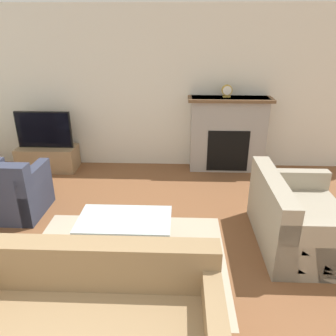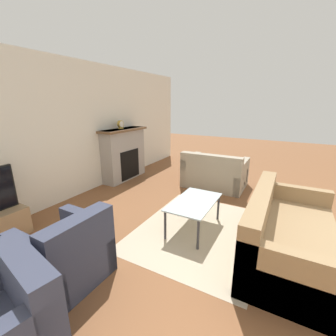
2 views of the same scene
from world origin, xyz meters
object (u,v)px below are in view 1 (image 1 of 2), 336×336
at_px(couch_loveseat, 298,221).
at_px(coffee_table, 125,222).
at_px(couch_sectional, 90,331).
at_px(tv, 44,130).
at_px(mantel_clock, 227,91).
at_px(armchair_accent, 12,194).

height_order(couch_loveseat, coffee_table, couch_loveseat).
height_order(couch_sectional, couch_loveseat, same).
relative_size(tv, couch_loveseat, 0.70).
relative_size(couch_sectional, mantel_clock, 9.46).
xyz_separation_m(tv, mantel_clock, (3.08, 0.14, 0.65)).
height_order(tv, armchair_accent, tv).
xyz_separation_m(tv, couch_sectional, (1.69, -3.59, -0.44)).
distance_m(tv, coffee_table, 2.93).
bearing_deg(coffee_table, couch_sectional, -92.80).
relative_size(couch_loveseat, coffee_table, 1.36).
bearing_deg(couch_sectional, armchair_accent, 127.51).
relative_size(couch_sectional, armchair_accent, 2.35).
relative_size(tv, armchair_accent, 1.15).
distance_m(tv, armchair_accent, 1.60).
height_order(tv, couch_sectional, tv).
xyz_separation_m(couch_sectional, mantel_clock, (1.39, 3.73, 1.09)).
bearing_deg(armchair_accent, couch_loveseat, 172.82).
xyz_separation_m(tv, armchair_accent, (0.11, -1.54, -0.42)).
bearing_deg(mantel_clock, couch_loveseat, -74.32).
bearing_deg(couch_sectional, coffee_table, 87.20).
bearing_deg(couch_sectional, mantel_clock, 69.54).
height_order(armchair_accent, mantel_clock, mantel_clock).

